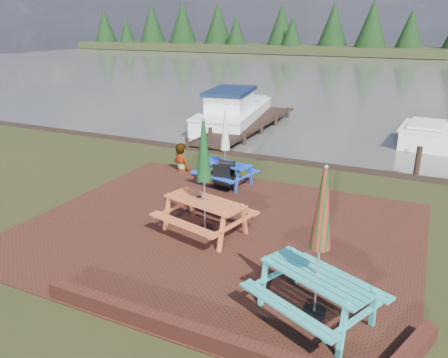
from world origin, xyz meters
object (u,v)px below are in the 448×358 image
object	(u,v)px
picnic_table_red	(205,195)
picnic_table_blue	(225,159)
person	(181,144)
picnic_table_teal	(318,268)
chalkboard	(224,176)
boat_jetty	(234,113)
jetty	(248,125)

from	to	relation	value
picnic_table_red	picnic_table_blue	world-z (taller)	picnic_table_red
person	picnic_table_blue	bearing A→B (deg)	-179.77
picnic_table_teal	chalkboard	bearing A→B (deg)	154.70
picnic_table_teal	picnic_table_red	size ratio (longest dim) A/B	0.98
picnic_table_red	boat_jetty	world-z (taller)	picnic_table_red
picnic_table_blue	chalkboard	size ratio (longest dim) A/B	2.68
person	chalkboard	bearing A→B (deg)	170.13
chalkboard	jetty	xyz separation A→B (m)	(-2.47, 7.78, -0.31)
chalkboard	picnic_table_teal	bearing A→B (deg)	-57.13
person	boat_jetty	bearing A→B (deg)	-62.79
picnic_table_blue	person	distance (m)	1.88
jetty	person	world-z (taller)	person
jetty	chalkboard	bearing A→B (deg)	-72.36
chalkboard	picnic_table_red	bearing A→B (deg)	-80.68
picnic_table_teal	chalkboard	distance (m)	6.07
picnic_table_teal	picnic_table_red	distance (m)	3.65
picnic_table_teal	person	xyz separation A→B (m)	(-5.86, 5.59, 0.02)
picnic_table_blue	chalkboard	distance (m)	0.59
chalkboard	boat_jetty	size ratio (longest dim) A/B	0.11
picnic_table_teal	boat_jetty	xyz separation A→B (m)	(-7.53, 13.47, -0.51)
picnic_table_teal	jetty	size ratio (longest dim) A/B	0.29
jetty	boat_jetty	world-z (taller)	boat_jetty
picnic_table_red	chalkboard	bearing A→B (deg)	119.92
chalkboard	jetty	world-z (taller)	chalkboard
picnic_table_teal	picnic_table_red	world-z (taller)	picnic_table_red
chalkboard	boat_jetty	world-z (taller)	boat_jetty
picnic_table_teal	boat_jetty	distance (m)	15.44
picnic_table_teal	picnic_table_blue	size ratio (longest dim) A/B	1.18
chalkboard	person	xyz separation A→B (m)	(-1.99, 0.93, 0.51)
picnic_table_teal	person	size ratio (longest dim) A/B	1.39
chalkboard	person	size ratio (longest dim) A/B	0.44
picnic_table_blue	boat_jetty	size ratio (longest dim) A/B	0.31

